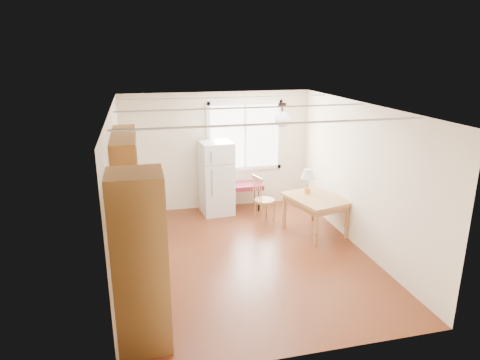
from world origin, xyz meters
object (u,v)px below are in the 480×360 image
object	(u,v)px
bench	(233,188)
dining_table	(315,202)
refrigerator	(216,178)
chair	(261,196)

from	to	relation	value
bench	dining_table	world-z (taller)	dining_table
refrigerator	bench	size ratio (longest dim) A/B	1.21
refrigerator	dining_table	size ratio (longest dim) A/B	1.17
refrigerator	bench	bearing A→B (deg)	1.65
dining_table	bench	bearing A→B (deg)	114.69
refrigerator	dining_table	world-z (taller)	refrigerator
refrigerator	dining_table	distance (m)	2.17
refrigerator	chair	world-z (taller)	refrigerator
bench	dining_table	bearing A→B (deg)	-49.30
dining_table	chair	xyz separation A→B (m)	(-0.83, 0.78, -0.07)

